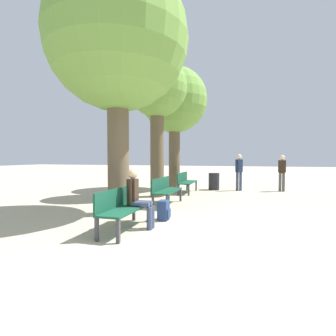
# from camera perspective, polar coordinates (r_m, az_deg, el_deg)

# --- Properties ---
(ground_plane) EXTENTS (80.00, 80.00, 0.00)m
(ground_plane) POSITION_cam_1_polar(r_m,az_deg,el_deg) (4.63, 8.04, -16.41)
(ground_plane) COLOR #B7A88E
(bench_row_0) EXTENTS (0.51, 1.69, 0.85)m
(bench_row_0) POSITION_cam_1_polar(r_m,az_deg,el_deg) (5.47, -9.76, -8.01)
(bench_row_0) COLOR #144733
(bench_row_0) RESTS_ON ground_plane
(bench_row_1) EXTENTS (0.51, 1.69, 0.85)m
(bench_row_1) POSITION_cam_1_polar(r_m,az_deg,el_deg) (8.16, -0.64, -4.54)
(bench_row_1) COLOR #144733
(bench_row_1) RESTS_ON ground_plane
(bench_row_2) EXTENTS (0.51, 1.69, 0.85)m
(bench_row_2) POSITION_cam_1_polar(r_m,az_deg,el_deg) (10.97, 3.86, -2.77)
(bench_row_2) COLOR #144733
(bench_row_2) RESTS_ON ground_plane
(tree_row_0) EXTENTS (3.66, 3.66, 6.35)m
(tree_row_0) POSITION_cam_1_polar(r_m,az_deg,el_deg) (7.58, -10.95, 25.42)
(tree_row_0) COLOR brown
(tree_row_0) RESTS_ON ground_plane
(tree_row_1) EXTENTS (2.25, 2.25, 5.23)m
(tree_row_1) POSITION_cam_1_polar(r_m,az_deg,el_deg) (10.17, -2.40, 16.25)
(tree_row_1) COLOR brown
(tree_row_1) RESTS_ON ground_plane
(tree_row_2) EXTENTS (3.03, 3.03, 5.66)m
(tree_row_2) POSITION_cam_1_polar(r_m,az_deg,el_deg) (12.53, 1.40, 14.25)
(tree_row_2) COLOR brown
(tree_row_2) RESTS_ON ground_plane
(person_seated) EXTENTS (0.57, 0.32, 1.25)m
(person_seated) POSITION_cam_1_polar(r_m,az_deg,el_deg) (5.54, -6.60, -6.10)
(person_seated) COLOR #384260
(person_seated) RESTS_ON ground_plane
(backpack) EXTENTS (0.26, 0.31, 0.47)m
(backpack) POSITION_cam_1_polar(r_m,az_deg,el_deg) (6.26, -0.93, -9.22)
(backpack) COLOR navy
(backpack) RESTS_ON ground_plane
(pedestrian_near) EXTENTS (0.32, 0.23, 1.58)m
(pedestrian_near) POSITION_cam_1_polar(r_m,az_deg,el_deg) (12.38, 23.56, -0.53)
(pedestrian_near) COLOR #4C4C4C
(pedestrian_near) RESTS_ON ground_plane
(pedestrian_mid) EXTENTS (0.33, 0.29, 1.61)m
(pedestrian_mid) POSITION_cam_1_polar(r_m,az_deg,el_deg) (12.04, 15.20, -0.39)
(pedestrian_mid) COLOR #384260
(pedestrian_mid) RESTS_ON ground_plane
(trash_bin) EXTENTS (0.49, 0.49, 0.76)m
(trash_bin) POSITION_cam_1_polar(r_m,az_deg,el_deg) (12.13, 9.97, -2.90)
(trash_bin) COLOR #232328
(trash_bin) RESTS_ON ground_plane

